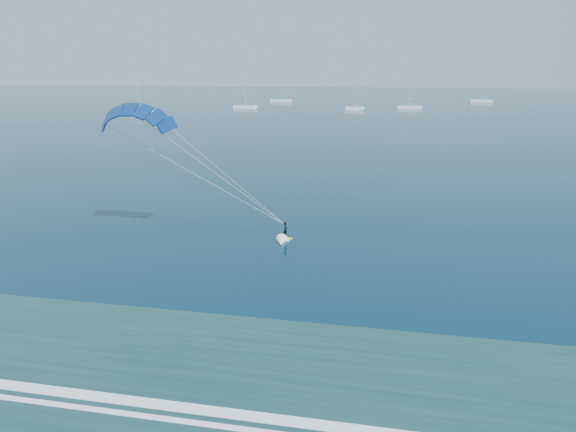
% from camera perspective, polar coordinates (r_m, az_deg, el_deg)
% --- Properties ---
extents(kitesurfer_rig, '(17.99, 6.31, 13.59)m').
position_cam_1_polar(kitesurfer_rig, '(46.11, -8.88, 5.29)').
color(kitesurfer_rig, '#C0F11C').
rests_on(kitesurfer_rig, ground).
extents(sailboat_0, '(9.87, 2.40, 13.26)m').
position_cam_1_polar(sailboat_0, '(193.78, -16.18, 11.08)').
color(sailboat_0, silver).
rests_on(sailboat_0, ground).
extents(sailboat_1, '(9.48, 2.40, 12.91)m').
position_cam_1_polar(sailboat_1, '(210.11, -4.78, 11.98)').
color(sailboat_1, silver).
rests_on(sailboat_1, ground).
extents(sailboat_2, '(10.26, 2.40, 13.62)m').
position_cam_1_polar(sailboat_2, '(253.17, -0.77, 12.71)').
color(sailboat_2, silver).
rests_on(sailboat_2, ground).
extents(sailboat_3, '(7.01, 2.40, 9.96)m').
position_cam_1_polar(sailboat_3, '(204.31, 7.40, 11.79)').
color(sailboat_3, silver).
rests_on(sailboat_3, ground).
extents(sailboat_4, '(10.13, 2.40, 13.58)m').
position_cam_1_polar(sailboat_4, '(266.84, 20.66, 11.89)').
color(sailboat_4, silver).
rests_on(sailboat_4, ground).
extents(sailboat_7, '(9.34, 2.40, 11.25)m').
position_cam_1_polar(sailboat_7, '(214.11, 13.33, 11.68)').
color(sailboat_7, silver).
rests_on(sailboat_7, ground).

